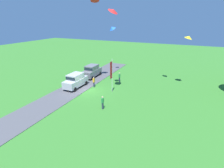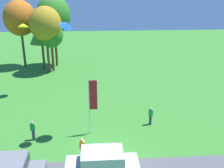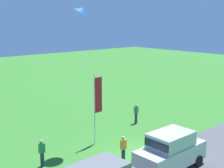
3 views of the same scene
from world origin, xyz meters
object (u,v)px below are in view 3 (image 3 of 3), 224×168
object	(u,v)px
car_suv_near_entrance	(171,149)
person_beside_suv	(123,149)
person_on_lawn	(136,113)
person_watching_sky	(42,153)
flag_banner	(97,100)
kite_delta_over_trees	(82,10)

from	to	relation	value
car_suv_near_entrance	person_beside_suv	distance (m)	2.95
person_on_lawn	person_watching_sky	world-z (taller)	same
person_beside_suv	flag_banner	distance (m)	4.29
person_watching_sky	person_beside_suv	bearing A→B (deg)	-34.85
person_beside_suv	kite_delta_over_trees	size ratio (longest dim) A/B	1.84
car_suv_near_entrance	person_beside_suv	size ratio (longest dim) A/B	2.69
person_beside_suv	person_watching_sky	bearing A→B (deg)	145.15
car_suv_near_entrance	person_watching_sky	xyz separation A→B (m)	(-5.45, 5.41, -0.42)
person_on_lawn	kite_delta_over_trees	xyz separation A→B (m)	(-6.87, -1.85, 8.45)
car_suv_near_entrance	person_watching_sky	bearing A→B (deg)	135.20
kite_delta_over_trees	car_suv_near_entrance	bearing A→B (deg)	-67.29
car_suv_near_entrance	person_on_lawn	world-z (taller)	car_suv_near_entrance
person_watching_sky	flag_banner	bearing A→B (deg)	8.01
person_beside_suv	kite_delta_over_trees	world-z (taller)	kite_delta_over_trees
car_suv_near_entrance	person_watching_sky	distance (m)	7.69
person_on_lawn	person_watching_sky	size ratio (longest dim) A/B	1.00
car_suv_near_entrance	kite_delta_over_trees	xyz separation A→B (m)	(-2.27, 5.44, 8.03)
car_suv_near_entrance	kite_delta_over_trees	size ratio (longest dim) A/B	4.96
person_on_lawn	person_watching_sky	xyz separation A→B (m)	(-10.05, -1.87, 0.00)
person_on_lawn	person_watching_sky	bearing A→B (deg)	-169.45
car_suv_near_entrance	kite_delta_over_trees	world-z (taller)	kite_delta_over_trees
person_beside_suv	kite_delta_over_trees	bearing A→B (deg)	107.46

